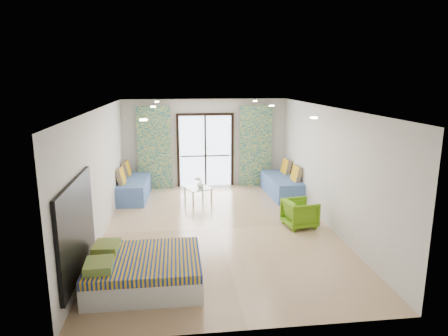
{
  "coord_description": "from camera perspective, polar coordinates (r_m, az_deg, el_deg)",
  "views": [
    {
      "loc": [
        -0.89,
        -8.44,
        3.32
      ],
      "look_at": [
        0.26,
        1.08,
        1.15
      ],
      "focal_mm": 32.0,
      "sensor_mm": 36.0,
      "label": 1
    }
  ],
  "objects": [
    {
      "name": "wall_right",
      "position": [
        9.3,
        14.64,
        0.11
      ],
      "size": [
        0.01,
        7.5,
        2.7
      ],
      "primitive_type": null,
      "color": "silver",
      "rests_on": "ground"
    },
    {
      "name": "armchair",
      "position": [
        9.27,
        10.8,
        -6.2
      ],
      "size": [
        0.74,
        0.77,
        0.69
      ],
      "primitive_type": "imported",
      "rotation": [
        0.0,
        0.0,
        1.75
      ],
      "color": "#5D9613",
      "rests_on": "floor"
    },
    {
      "name": "bed",
      "position": [
        6.82,
        -11.42,
        -14.17
      ],
      "size": [
        1.81,
        1.47,
        0.62
      ],
      "color": "silver",
      "rests_on": "floor"
    },
    {
      "name": "curtain_right",
      "position": [
        12.42,
        4.53,
        3.12
      ],
      "size": [
        1.0,
        0.1,
        2.5
      ],
      "primitive_type": "cube",
      "color": "silver",
      "rests_on": "floor"
    },
    {
      "name": "ceiling",
      "position": [
        8.51,
        -0.88,
        8.57
      ],
      "size": [
        5.0,
        7.5,
        0.01
      ],
      "primitive_type": null,
      "color": "silver",
      "rests_on": "ground"
    },
    {
      "name": "curtain_left",
      "position": [
        12.2,
        -9.91,
        2.79
      ],
      "size": [
        1.0,
        0.1,
        2.5
      ],
      "primitive_type": "cube",
      "color": "silver",
      "rests_on": "floor"
    },
    {
      "name": "floor",
      "position": [
        9.11,
        -0.83,
        -8.62
      ],
      "size": [
        5.0,
        7.5,
        0.01
      ],
      "primitive_type": null,
      "color": "tan",
      "rests_on": "ground"
    },
    {
      "name": "switch_plate",
      "position": [
        7.82,
        -18.3,
        -4.78
      ],
      "size": [
        0.02,
        0.1,
        0.1
      ],
      "primitive_type": "cube",
      "color": "silver",
      "rests_on": "wall_left"
    },
    {
      "name": "downlight_d",
      "position": [
        9.73,
        6.81,
        8.83
      ],
      "size": [
        0.12,
        0.12,
        0.02
      ],
      "primitive_type": "cylinder",
      "color": "#FFE0B2",
      "rests_on": "ceiling"
    },
    {
      "name": "wall_back",
      "position": [
        12.38,
        -2.7,
        3.58
      ],
      "size": [
        5.0,
        0.01,
        2.7
      ],
      "primitive_type": null,
      "color": "silver",
      "rests_on": "ground"
    },
    {
      "name": "downlight_a",
      "position": [
        6.49,
        -11.45,
        6.76
      ],
      "size": [
        0.12,
        0.12,
        0.02
      ],
      "primitive_type": "cylinder",
      "color": "#FFE0B2",
      "rests_on": "ceiling"
    },
    {
      "name": "downlight_f",
      "position": [
        11.68,
        4.48,
        9.52
      ],
      "size": [
        0.12,
        0.12,
        0.02
      ],
      "primitive_type": "cylinder",
      "color": "#FFE0B2",
      "rests_on": "ceiling"
    },
    {
      "name": "wall_left",
      "position": [
        8.81,
        -17.24,
        -0.75
      ],
      "size": [
        0.01,
        7.5,
        2.7
      ],
      "primitive_type": null,
      "color": "silver",
      "rests_on": "ground"
    },
    {
      "name": "coffee_table",
      "position": [
        10.88,
        -3.73,
        -3.03
      ],
      "size": [
        0.81,
        0.81,
        0.72
      ],
      "rotation": [
        0.0,
        0.0,
        0.38
      ],
      "color": "silver",
      "rests_on": "floor"
    },
    {
      "name": "downlight_c",
      "position": [
        9.47,
        -10.09,
        8.62
      ],
      "size": [
        0.12,
        0.12,
        0.02
      ],
      "primitive_type": "cylinder",
      "color": "#FFE0B2",
      "rests_on": "ceiling"
    },
    {
      "name": "daybed_left",
      "position": [
        11.55,
        -12.77,
        -2.71
      ],
      "size": [
        0.86,
        2.0,
        0.97
      ],
      "rotation": [
        0.0,
        0.0,
        -0.05
      ],
      "color": "#4769A9",
      "rests_on": "floor"
    },
    {
      "name": "vase",
      "position": [
        10.81,
        -3.38,
        -2.37
      ],
      "size": [
        0.22,
        0.23,
        0.19
      ],
      "primitive_type": "imported",
      "rotation": [
        0.0,
        0.0,
        0.17
      ],
      "color": "white",
      "rests_on": "coffee_table"
    },
    {
      "name": "balcony_rail",
      "position": [
        12.43,
        -2.67,
        1.74
      ],
      "size": [
        1.52,
        0.03,
        0.04
      ],
      "primitive_type": "cube",
      "color": "#595451",
      "rests_on": "balcony_door"
    },
    {
      "name": "downlight_e",
      "position": [
        11.47,
        -9.57,
        9.33
      ],
      "size": [
        0.12,
        0.12,
        0.02
      ],
      "primitive_type": "cylinder",
      "color": "#FFE0B2",
      "rests_on": "ceiling"
    },
    {
      "name": "balcony_door",
      "position": [
        12.36,
        -2.68,
        3.13
      ],
      "size": [
        1.76,
        0.08,
        2.28
      ],
      "color": "black",
      "rests_on": "floor"
    },
    {
      "name": "wall_front",
      "position": [
        5.16,
        3.62,
        -9.71
      ],
      "size": [
        5.0,
        0.01,
        2.7
      ],
      "primitive_type": null,
      "color": "silver",
      "rests_on": "ground"
    },
    {
      "name": "downlight_b",
      "position": [
        6.86,
        12.73,
        7.01
      ],
      "size": [
        0.12,
        0.12,
        0.02
      ],
      "primitive_type": "cylinder",
      "color": "#FFE0B2",
      "rests_on": "ceiling"
    },
    {
      "name": "headboard",
      "position": [
        6.66,
        -20.27,
        -7.99
      ],
      "size": [
        0.06,
        2.1,
        1.5
      ],
      "primitive_type": "cube",
      "color": "black",
      "rests_on": "floor"
    },
    {
      "name": "daybed_right",
      "position": [
        11.64,
        8.32,
        -2.43
      ],
      "size": [
        0.84,
        1.98,
        0.96
      ],
      "rotation": [
        0.0,
        0.0,
        0.04
      ],
      "color": "#4769A9",
      "rests_on": "floor"
    }
  ]
}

